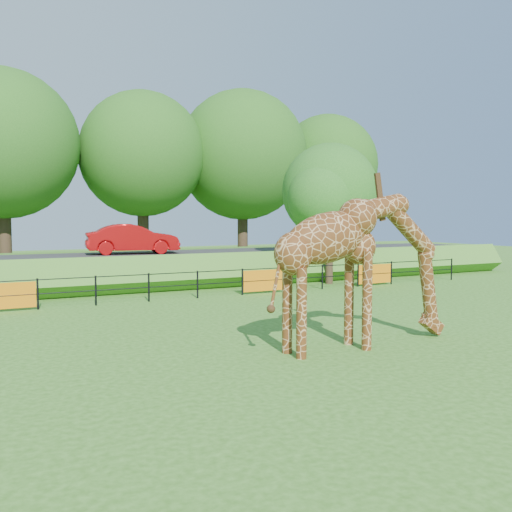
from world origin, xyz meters
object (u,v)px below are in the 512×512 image
Objects in this scene: car_red at (133,239)px; giraffe at (363,270)px; tree_east at (331,195)px; visitor at (288,273)px.

giraffe is at bearing -167.58° from car_red.
car_red is 9.92m from tree_east.
giraffe is 16.33m from car_red.
visitor is at bearing -129.50° from car_red.
tree_east reaches higher than visitor.
car_red is at bearing 149.99° from tree_east.
tree_east is (3.00, 1.02, 3.55)m from visitor.
tree_east is at bearing -166.09° from visitor.
giraffe is at bearing 63.67° from visitor.
car_red is 8.09m from visitor.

